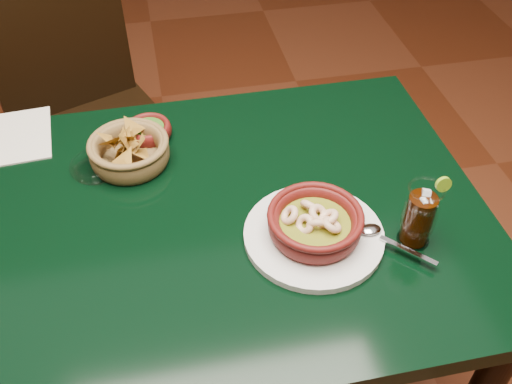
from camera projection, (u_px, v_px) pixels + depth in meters
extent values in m
cube|color=black|center=(185.00, 224.00, 1.13)|extent=(1.20, 0.80, 0.04)
cylinder|color=black|center=(362.00, 202.00, 1.71)|extent=(0.06, 0.06, 0.71)
cube|color=black|center=(99.00, 142.00, 1.73)|extent=(0.57, 0.57, 0.04)
cylinder|color=black|center=(79.00, 258.00, 1.71)|extent=(0.04, 0.04, 0.47)
cylinder|color=black|center=(190.00, 209.00, 1.86)|extent=(0.04, 0.04, 0.47)
cylinder|color=black|center=(39.00, 186.00, 1.93)|extent=(0.04, 0.04, 0.47)
cylinder|color=black|center=(140.00, 147.00, 2.09)|extent=(0.04, 0.04, 0.47)
cube|color=black|center=(57.00, 40.00, 1.68)|extent=(0.40, 0.19, 0.46)
cylinder|color=silver|center=(314.00, 235.00, 1.07)|extent=(0.27, 0.27, 0.01)
cylinder|color=#4D0F0D|center=(314.00, 231.00, 1.07)|extent=(0.16, 0.16, 0.01)
torus|color=#4D0F0D|center=(315.00, 224.00, 1.05)|extent=(0.20, 0.20, 0.04)
torus|color=#4D0F0D|center=(316.00, 216.00, 1.04)|extent=(0.18, 0.18, 0.01)
cylinder|color=#676B17|center=(315.00, 223.00, 1.05)|extent=(0.14, 0.14, 0.01)
torus|color=beige|center=(328.00, 217.00, 1.04)|extent=(0.05, 0.05, 0.04)
torus|color=beige|center=(318.00, 214.00, 1.05)|extent=(0.05, 0.06, 0.04)
torus|color=beige|center=(310.00, 207.00, 1.07)|extent=(0.04, 0.05, 0.05)
torus|color=beige|center=(289.00, 215.00, 1.05)|extent=(0.04, 0.05, 0.04)
torus|color=beige|center=(305.00, 225.00, 1.04)|extent=(0.04, 0.05, 0.05)
torus|color=beige|center=(317.00, 225.00, 1.04)|extent=(0.05, 0.03, 0.05)
torus|color=beige|center=(332.00, 225.00, 1.03)|extent=(0.05, 0.05, 0.04)
cube|color=silver|center=(408.00, 250.00, 1.03)|extent=(0.08, 0.09, 0.00)
ellipsoid|color=silver|center=(370.00, 229.00, 1.07)|extent=(0.04, 0.03, 0.01)
cylinder|color=olive|center=(131.00, 161.00, 1.24)|extent=(0.15, 0.15, 0.01)
torus|color=olive|center=(130.00, 152.00, 1.22)|extent=(0.20, 0.20, 0.06)
torus|color=olive|center=(128.00, 143.00, 1.20)|extent=(0.17, 0.17, 0.01)
cone|color=#A37123|center=(132.00, 128.00, 1.23)|extent=(0.08, 0.07, 0.05)
cone|color=#A37123|center=(118.00, 155.00, 1.21)|extent=(0.05, 0.08, 0.08)
cone|color=#A37123|center=(120.00, 136.00, 1.19)|extent=(0.06, 0.09, 0.07)
cone|color=#A37123|center=(141.00, 153.00, 1.21)|extent=(0.06, 0.07, 0.04)
cone|color=#A37123|center=(128.00, 143.00, 1.19)|extent=(0.06, 0.07, 0.07)
cone|color=#A37123|center=(140.00, 142.00, 1.19)|extent=(0.05, 0.09, 0.07)
cone|color=#A37123|center=(126.00, 151.00, 1.22)|extent=(0.07, 0.07, 0.04)
cone|color=#A37123|center=(128.00, 139.00, 1.20)|extent=(0.08, 0.04, 0.08)
cone|color=#A37123|center=(125.00, 144.00, 1.19)|extent=(0.04, 0.08, 0.08)
cone|color=#A37123|center=(133.00, 138.00, 1.23)|extent=(0.04, 0.08, 0.09)
cone|color=#A37123|center=(125.00, 139.00, 1.18)|extent=(0.02, 0.09, 0.09)
cone|color=#A37123|center=(126.00, 149.00, 1.22)|extent=(0.07, 0.09, 0.06)
cone|color=#A37123|center=(108.00, 139.00, 1.20)|extent=(0.05, 0.07, 0.05)
cone|color=#A37123|center=(131.00, 139.00, 1.21)|extent=(0.08, 0.08, 0.04)
cone|color=#A37123|center=(126.00, 150.00, 1.22)|extent=(0.09, 0.08, 0.03)
cone|color=#A37123|center=(126.00, 139.00, 1.21)|extent=(0.06, 0.08, 0.06)
cone|color=#A37123|center=(111.00, 141.00, 1.18)|extent=(0.09, 0.05, 0.07)
cone|color=#A37123|center=(124.00, 159.00, 1.18)|extent=(0.08, 0.08, 0.04)
cylinder|color=#4D0F0D|center=(150.00, 136.00, 1.30)|extent=(0.09, 0.09, 0.01)
torus|color=#4D0F0D|center=(149.00, 130.00, 1.29)|extent=(0.12, 0.12, 0.04)
cylinder|color=#225011|center=(148.00, 128.00, 1.28)|extent=(0.07, 0.07, 0.01)
sphere|color=#225011|center=(148.00, 129.00, 1.27)|extent=(0.02, 0.02, 0.02)
sphere|color=#225011|center=(151.00, 129.00, 1.27)|extent=(0.02, 0.02, 0.02)
sphere|color=#225011|center=(155.00, 128.00, 1.27)|extent=(0.02, 0.02, 0.02)
sphere|color=#225011|center=(149.00, 127.00, 1.28)|extent=(0.02, 0.02, 0.02)
sphere|color=#225011|center=(141.00, 132.00, 1.27)|extent=(0.02, 0.02, 0.02)
cylinder|color=white|center=(413.00, 238.00, 1.07)|extent=(0.06, 0.06, 0.01)
torus|color=white|center=(420.00, 215.00, 1.03)|extent=(0.13, 0.13, 0.07)
cylinder|color=black|center=(418.00, 219.00, 1.04)|extent=(0.05, 0.05, 0.11)
cube|color=silver|center=(432.00, 205.00, 1.00)|extent=(0.02, 0.02, 0.02)
cube|color=silver|center=(426.00, 194.00, 1.01)|extent=(0.02, 0.02, 0.02)
cube|color=silver|center=(424.00, 203.00, 1.00)|extent=(0.02, 0.02, 0.02)
torus|color=white|center=(427.00, 189.00, 0.99)|extent=(0.06, 0.06, 0.00)
cylinder|color=#709F19|center=(443.00, 184.00, 0.99)|extent=(0.03, 0.01, 0.03)
cylinder|color=white|center=(96.00, 169.00, 1.22)|extent=(0.09, 0.09, 0.01)
torus|color=white|center=(95.00, 166.00, 1.21)|extent=(0.11, 0.11, 0.03)
cube|color=beige|center=(17.00, 136.00, 1.30)|extent=(0.16, 0.21, 0.00)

